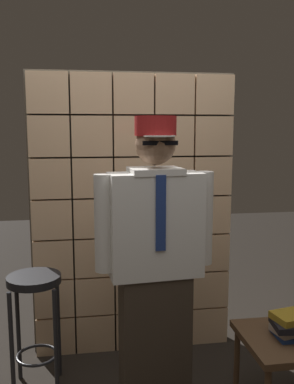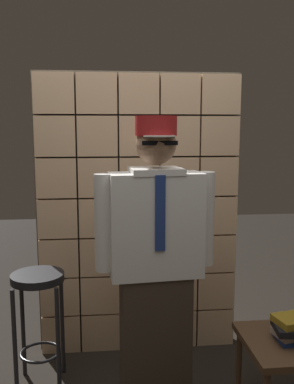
# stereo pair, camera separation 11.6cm
# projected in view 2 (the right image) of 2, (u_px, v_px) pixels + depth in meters

# --- Properties ---
(glass_block_wall) EXTENTS (1.52, 0.10, 2.12)m
(glass_block_wall) POSITION_uv_depth(u_px,v_px,m) (139.00, 216.00, 3.16)
(glass_block_wall) COLOR #E0B78C
(glass_block_wall) RESTS_ON ground
(standing_person) EXTENTS (0.70, 0.31, 1.76)m
(standing_person) POSITION_uv_depth(u_px,v_px,m) (156.00, 263.00, 2.45)
(standing_person) COLOR #382D23
(standing_person) RESTS_ON ground
(bar_stool) EXTENTS (0.34, 0.34, 0.77)m
(bar_stool) POSITION_uv_depth(u_px,v_px,m) (39.00, 303.00, 2.73)
(bar_stool) COLOR black
(bar_stool) RESTS_ON ground
(side_table) EXTENTS (0.52, 0.52, 0.51)m
(side_table) POSITION_uv_depth(u_px,v_px,m) (290.00, 351.00, 2.39)
(side_table) COLOR #513823
(side_table) RESTS_ON ground
(book_stack) EXTENTS (0.25, 0.22, 0.14)m
(book_stack) POSITION_uv_depth(u_px,v_px,m) (294.00, 329.00, 2.36)
(book_stack) COLOR navy
(book_stack) RESTS_ON side_table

